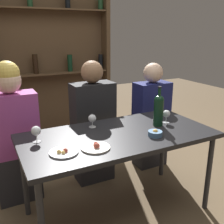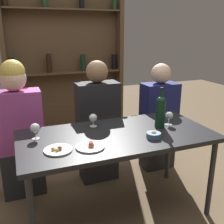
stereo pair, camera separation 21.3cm
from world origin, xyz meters
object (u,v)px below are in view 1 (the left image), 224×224
(food_plate_1, at_px, (64,152))
(seated_person_center, at_px, (93,126))
(seated_person_left, at_px, (14,136))
(wine_glass_2, at_px, (36,131))
(wine_glass_0, at_px, (92,119))
(food_plate_0, at_px, (96,147))
(wine_bottle, at_px, (159,109))
(wine_glass_1, at_px, (166,114))
(seated_person_right, at_px, (151,119))
(snack_bowl, at_px, (155,133))

(food_plate_1, distance_m, seated_person_center, 0.91)
(food_plate_1, relative_size, seated_person_left, 0.15)
(wine_glass_2, relative_size, food_plate_1, 0.63)
(wine_glass_0, distance_m, seated_person_left, 0.71)
(food_plate_1, bearing_deg, food_plate_0, -6.85)
(wine_bottle, distance_m, wine_glass_1, 0.13)
(wine_glass_2, bearing_deg, seated_person_right, 18.61)
(wine_bottle, bearing_deg, wine_glass_0, 157.36)
(snack_bowl, xyz_separation_m, seated_person_center, (-0.20, 0.76, -0.16))
(wine_glass_0, xyz_separation_m, seated_person_right, (0.86, 0.35, -0.24))
(wine_glass_1, distance_m, seated_person_left, 1.35)
(snack_bowl, height_order, seated_person_center, seated_person_center)
(wine_glass_1, distance_m, food_plate_1, 1.01)
(food_plate_0, distance_m, seated_person_right, 1.27)
(wine_bottle, relative_size, seated_person_center, 0.28)
(seated_person_right, bearing_deg, wine_glass_2, -161.39)
(wine_glass_0, bearing_deg, seated_person_right, 22.19)
(wine_glass_2, xyz_separation_m, seated_person_center, (0.64, 0.45, -0.22))
(wine_bottle, bearing_deg, snack_bowl, -131.39)
(wine_glass_2, bearing_deg, food_plate_0, -41.14)
(wine_glass_2, xyz_separation_m, food_plate_1, (0.12, -0.27, -0.08))
(wine_glass_2, relative_size, snack_bowl, 1.12)
(food_plate_0, xyz_separation_m, snack_bowl, (0.50, -0.00, 0.01))
(wine_glass_0, height_order, wine_glass_1, wine_glass_1)
(wine_glass_1, xyz_separation_m, snack_bowl, (-0.27, -0.21, -0.06))
(food_plate_0, height_order, seated_person_left, seated_person_left)
(wine_bottle, relative_size, seated_person_left, 0.27)
(food_plate_0, height_order, seated_person_center, seated_person_center)
(wine_glass_0, height_order, seated_person_center, seated_person_center)
(wine_glass_2, height_order, food_plate_1, wine_glass_2)
(wine_bottle, height_order, seated_person_left, seated_person_left)
(wine_glass_1, bearing_deg, food_plate_0, -165.28)
(wine_glass_2, distance_m, seated_person_left, 0.50)
(seated_person_left, distance_m, seated_person_right, 1.46)
(wine_glass_2, relative_size, seated_person_right, 0.10)
(wine_glass_1, relative_size, seated_person_right, 0.10)
(seated_person_center, bearing_deg, seated_person_left, 180.00)
(food_plate_1, bearing_deg, wine_bottle, 9.94)
(wine_glass_2, bearing_deg, seated_person_left, 103.67)
(food_plate_0, bearing_deg, seated_person_left, 120.97)
(seated_person_center, bearing_deg, wine_glass_1, -49.38)
(wine_glass_2, bearing_deg, snack_bowl, -19.73)
(wine_glass_1, distance_m, snack_bowl, 0.34)
(wine_glass_2, bearing_deg, seated_person_center, 35.31)
(seated_person_center, bearing_deg, food_plate_0, -111.78)
(wine_bottle, xyz_separation_m, wine_glass_0, (-0.52, 0.22, -0.07))
(wine_glass_2, xyz_separation_m, seated_person_right, (1.35, 0.45, -0.25))
(wine_bottle, relative_size, snack_bowl, 3.10)
(wine_glass_0, bearing_deg, wine_glass_2, -168.10)
(food_plate_1, xyz_separation_m, seated_person_left, (-0.23, 0.73, -0.11))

